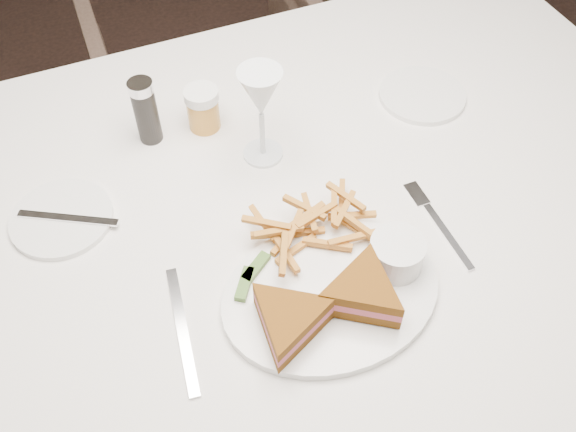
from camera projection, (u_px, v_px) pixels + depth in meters
The scene contains 3 objects.
table at pixel (281, 328), 1.31m from camera, with size 1.52×1.01×0.75m, color silver.
chair_far at pixel (216, 93), 1.85m from camera, with size 0.63×0.59×0.65m, color #45342A.
table_setting at pixel (299, 225), 0.95m from camera, with size 0.82×0.59×0.18m.
Camera 1 is at (-0.19, -0.48, 1.54)m, focal length 40.00 mm.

